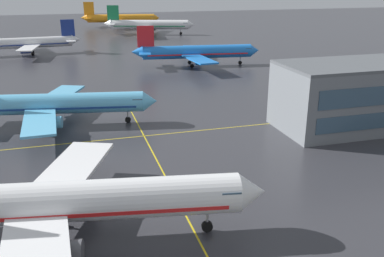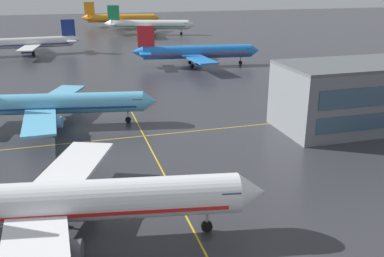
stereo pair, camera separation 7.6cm
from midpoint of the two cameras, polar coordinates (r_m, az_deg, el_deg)
airliner_front_gate at (r=41.69m, az=-17.22°, el=-9.49°), size 38.37×32.68×11.96m
airliner_second_row at (r=75.38m, az=-18.29°, el=3.14°), size 34.83×29.65×10.86m
airliner_third_row at (r=122.89m, az=0.48°, el=10.26°), size 37.10×31.76×11.53m
airliner_far_left_stand at (r=152.56m, az=-21.35°, el=10.69°), size 35.07×30.20×10.90m
airliner_far_right_stand at (r=195.85m, az=-5.93°, el=13.74°), size 40.01×34.19×12.72m
airliner_distant_taxiway at (r=230.63m, az=-9.70°, el=14.43°), size 40.63×34.65×12.65m
taxiway_markings at (r=50.42m, az=-2.58°, el=-8.51°), size 112.90×86.07×0.01m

